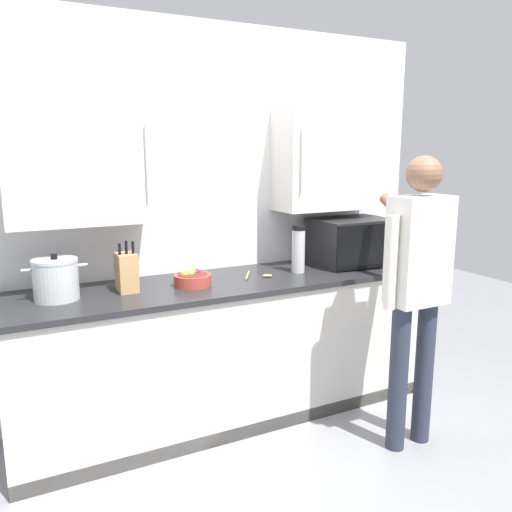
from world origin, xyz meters
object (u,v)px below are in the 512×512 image
object	(u,v)px
fruit_bowl	(192,279)
person_figure	(416,278)
thermos_flask	(298,249)
wooden_spoon	(258,275)
microwave_oven	(349,242)
stock_pot	(56,279)
knife_block	(127,272)

from	to	relation	value
fruit_bowl	person_figure	size ratio (longest dim) A/B	0.13
thermos_flask	person_figure	world-z (taller)	person_figure
thermos_flask	person_figure	xyz separation A→B (m)	(0.30, -0.79, -0.06)
fruit_bowl	wooden_spoon	size ratio (longest dim) A/B	1.09
fruit_bowl	person_figure	bearing A→B (deg)	-36.34
microwave_oven	stock_pot	distance (m)	2.01
fruit_bowl	stock_pot	size ratio (longest dim) A/B	0.67
fruit_bowl	knife_block	distance (m)	0.40
knife_block	person_figure	xyz separation A→B (m)	(1.46, -0.83, -0.02)
person_figure	fruit_bowl	bearing A→B (deg)	143.66
wooden_spoon	knife_block	xyz separation A→B (m)	(-0.85, 0.03, 0.11)
knife_block	microwave_oven	bearing A→B (deg)	0.78
stock_pot	person_figure	distance (m)	2.03
stock_pot	person_figure	bearing A→B (deg)	-24.37
microwave_oven	fruit_bowl	distance (m)	1.24
wooden_spoon	fruit_bowl	bearing A→B (deg)	-178.54
stock_pot	knife_block	distance (m)	0.39
thermos_flask	fruit_bowl	bearing A→B (deg)	-179.41
fruit_bowl	wooden_spoon	distance (m)	0.46
microwave_oven	fruit_bowl	xyz separation A→B (m)	(-1.23, -0.07, -0.12)
fruit_bowl	stock_pot	bearing A→B (deg)	176.23
stock_pot	wooden_spoon	bearing A→B (deg)	-1.84
wooden_spoon	stock_pot	size ratio (longest dim) A/B	0.61
microwave_oven	thermos_flask	world-z (taller)	microwave_oven
stock_pot	thermos_flask	size ratio (longest dim) A/B	1.07
wooden_spoon	person_figure	size ratio (longest dim) A/B	0.12
fruit_bowl	thermos_flask	world-z (taller)	thermos_flask
microwave_oven	thermos_flask	size ratio (longest dim) A/B	1.71
wooden_spoon	thermos_flask	world-z (taller)	thermos_flask
wooden_spoon	stock_pot	distance (m)	1.25
wooden_spoon	thermos_flask	size ratio (longest dim) A/B	0.65
microwave_oven	person_figure	bearing A→B (deg)	-100.78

